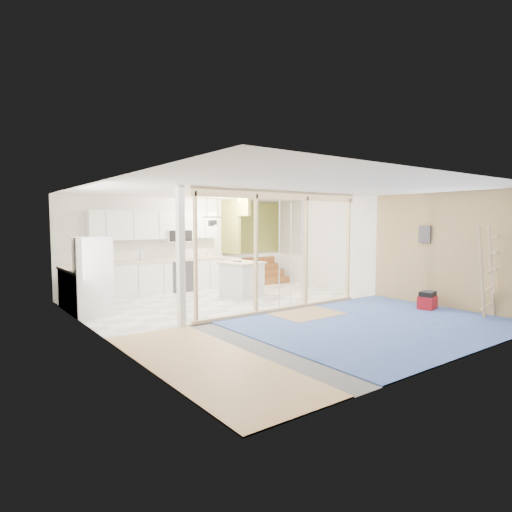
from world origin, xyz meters
TOP-DOWN VIEW (x-y plane):
  - room at (0.00, 0.00)m, footprint 7.01×8.01m
  - floor_overlays at (0.07, 0.06)m, footprint 7.00×8.00m
  - stud_frame at (-0.27, -0.00)m, footprint 4.66×0.14m
  - base_cabinets at (-1.61, 3.36)m, footprint 4.45×2.24m
  - upper_cabinets at (-0.84, 3.82)m, footprint 3.60×0.41m
  - green_partition at (2.04, 3.66)m, footprint 2.25×1.51m
  - pot_rack at (-0.31, 1.89)m, footprint 0.52×0.52m
  - sheathing_panel at (3.48, -2.00)m, footprint 0.02×4.00m
  - electrical_panel at (3.43, -1.40)m, footprint 0.04×0.30m
  - ceiling_light at (1.40, 3.00)m, footprint 0.32×0.32m
  - fridge at (-3.11, 1.95)m, footprint 0.78×0.76m
  - island at (0.60, 1.96)m, footprint 1.10×1.10m
  - bowl at (0.53, 2.07)m, footprint 0.27×0.27m
  - soap_bottle_a at (-1.41, 3.71)m, footprint 0.12×0.12m
  - soap_bottle_b at (0.70, 3.81)m, footprint 0.09×0.09m
  - toolbox at (3.00, -1.79)m, footprint 0.49×0.41m
  - ladder at (3.14, -2.99)m, footprint 0.98×0.04m

SIDE VIEW (x-z plane):
  - floor_overlays at x=0.07m, z-range 0.00..0.02m
  - toolbox at x=3.00m, z-range -0.01..0.40m
  - island at x=0.60m, z-range 0.00..0.90m
  - base_cabinets at x=-1.61m, z-range 0.00..0.93m
  - fridge at x=-3.11m, z-range 0.00..1.63m
  - ladder at x=3.14m, z-range 0.02..1.85m
  - bowl at x=0.53m, z-range 0.91..0.97m
  - green_partition at x=2.04m, z-range -0.36..2.24m
  - soap_bottle_b at x=0.70m, z-range 0.93..1.12m
  - soap_bottle_a at x=-1.41m, z-range 0.93..1.23m
  - sheathing_panel at x=3.48m, z-range 0.00..2.60m
  - room at x=0.00m, z-range 0.00..2.61m
  - stud_frame at x=-0.27m, z-range 0.31..2.91m
  - electrical_panel at x=3.43m, z-range 1.45..1.85m
  - upper_cabinets at x=-0.84m, z-range 1.39..2.25m
  - pot_rack at x=-0.31m, z-range 1.64..2.36m
  - ceiling_light at x=1.40m, z-range 2.50..2.58m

